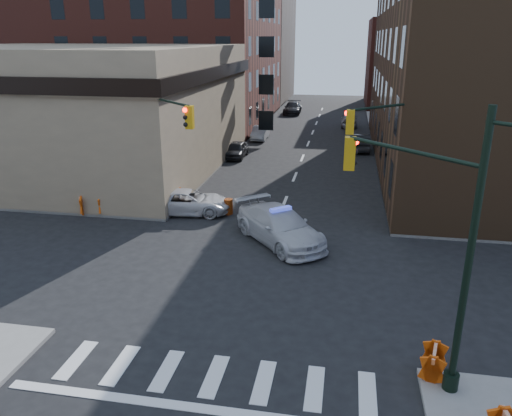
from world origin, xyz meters
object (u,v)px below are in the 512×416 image
at_px(pickup, 188,202).
at_px(pedestrian_a, 149,196).
at_px(pedestrian_b, 132,184).
at_px(barrel_road, 286,234).
at_px(parked_car_wnear, 236,150).
at_px(parked_car_wfar, 260,133).
at_px(barrel_bank, 228,207).
at_px(barricade_nw_a, 172,196).
at_px(barricade_se_a, 433,362).
at_px(police_car, 280,226).
at_px(parked_car_enear, 360,142).

height_order(pickup, pedestrian_a, pedestrian_a).
distance_m(pedestrian_b, barrel_road, 11.19).
bearing_deg(barrel_road, parked_car_wnear, 110.04).
height_order(parked_car_wfar, barrel_road, parked_car_wfar).
xyz_separation_m(barrel_bank, barricade_nw_a, (-3.60, 0.63, 0.21)).
relative_size(pickup, pedestrian_a, 3.10).
relative_size(barrel_road, barricade_nw_a, 0.66).
distance_m(pedestrian_b, barricade_se_a, 21.24).
bearing_deg(barrel_bank, pickup, -173.63).
height_order(parked_car_wfar, barricade_nw_a, parked_car_wfar).
xyz_separation_m(barrel_road, barricade_se_a, (5.56, -9.56, 0.13)).
distance_m(barricade_se_a, barricade_nw_a, 18.82).
bearing_deg(parked_car_wnear, pedestrian_b, -106.01).
distance_m(parked_car_wfar, pedestrian_a, 22.34).
bearing_deg(police_car, pickup, 110.13).
bearing_deg(barrel_bank, barricade_nw_a, 170.05).
distance_m(police_car, pickup, 6.65).
relative_size(parked_car_wnear, barricade_se_a, 3.50).
distance_m(parked_car_wnear, pedestrian_a, 14.32).
bearing_deg(parked_car_enear, parked_car_wfar, -19.51).
relative_size(parked_car_enear, barrel_bank, 4.96).
bearing_deg(barrel_bank, parked_car_wfar, 95.09).
bearing_deg(pedestrian_b, barricade_nw_a, -7.87).
height_order(pickup, barrel_road, pickup).
xyz_separation_m(parked_car_wfar, pedestrian_a, (-2.67, -22.18, 0.29)).
height_order(police_car, parked_car_wnear, police_car).
distance_m(pickup, barricade_nw_a, 1.55).
distance_m(barrel_road, barricade_nw_a, 8.43).
bearing_deg(barricade_nw_a, police_car, -19.70).
xyz_separation_m(parked_car_wfar, pedestrian_b, (-4.40, -20.60, 0.46)).
distance_m(parked_car_enear, barrel_road, 22.42).
height_order(pickup, barricade_se_a, pickup).
distance_m(parked_car_enear, barricade_se_a, 31.67).
xyz_separation_m(parked_car_wnear, pedestrian_a, (-2.02, -14.17, 0.27)).
height_order(police_car, barrel_road, police_car).
distance_m(parked_car_wnear, barricade_nw_a, 13.27).
xyz_separation_m(pedestrian_a, barrel_bank, (4.62, 0.31, -0.49)).
relative_size(barrel_bank, barricade_nw_a, 0.66).
bearing_deg(pedestrian_a, parked_car_wfar, 112.87).
distance_m(pedestrian_a, barrel_road, 8.97).
relative_size(parked_car_wnear, pedestrian_b, 2.04).
bearing_deg(pedestrian_a, barrel_bank, 33.52).
bearing_deg(pickup, pedestrian_a, 83.46).
bearing_deg(barrel_bank, pedestrian_b, 168.68).
bearing_deg(pedestrian_b, barrel_road, -20.13).
xyz_separation_m(pickup, barricade_nw_a, (-1.27, 0.89, -0.02)).
relative_size(parked_car_wfar, barrel_road, 4.43).
height_order(parked_car_enear, pedestrian_b, pedestrian_b).
bearing_deg(pedestrian_a, pickup, 30.89).
bearing_deg(pickup, barricade_nw_a, 47.38).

